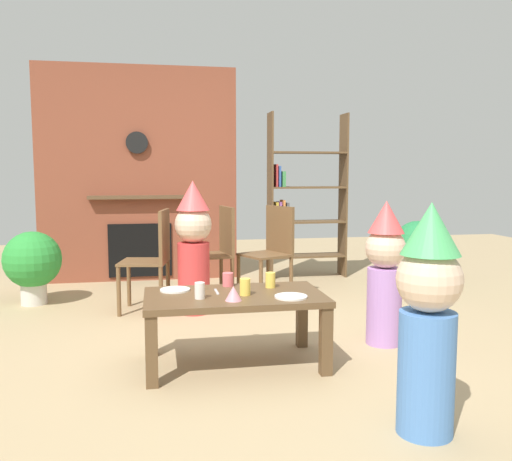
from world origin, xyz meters
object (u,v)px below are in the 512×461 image
(dining_chair_middle, at_px, (218,248))
(child_with_cone_hat, at_px, (428,313))
(paper_cup_near_right, at_px, (200,291))
(potted_plant_short, at_px, (33,262))
(dining_chair_left, at_px, (154,254))
(bookshelf, at_px, (301,203))
(coffee_table, at_px, (235,305))
(paper_cup_far_left, at_px, (245,287))
(paper_plate_front, at_px, (175,290))
(paper_plate_rear, at_px, (291,297))
(birthday_cake_slice, at_px, (233,293))
(child_in_pink, at_px, (385,269))
(paper_cup_near_left, at_px, (270,280))
(potted_plant_tall, at_px, (418,247))
(paper_cup_center, at_px, (228,279))
(dining_chair_right, at_px, (272,247))
(child_by_the_chairs, at_px, (193,244))

(dining_chair_middle, bearing_deg, child_with_cone_hat, 93.11)
(paper_cup_near_right, distance_m, potted_plant_short, 2.43)
(dining_chair_left, bearing_deg, bookshelf, -131.62)
(bookshelf, bearing_deg, coffee_table, -113.22)
(paper_cup_far_left, bearing_deg, paper_plate_front, 153.83)
(paper_plate_rear, distance_m, birthday_cake_slice, 0.36)
(paper_plate_rear, xyz_separation_m, child_in_pink, (0.78, 0.38, 0.08))
(paper_plate_rear, bearing_deg, potted_plant_short, 133.12)
(paper_cup_near_left, relative_size, birthday_cake_slice, 1.01)
(child_in_pink, relative_size, potted_plant_tall, 1.47)
(potted_plant_tall, bearing_deg, paper_cup_center, -141.23)
(paper_cup_near_right, relative_size, child_in_pink, 0.10)
(child_in_pink, bearing_deg, dining_chair_right, -83.27)
(paper_cup_near_left, relative_size, paper_cup_far_left, 0.96)
(coffee_table, relative_size, child_by_the_chairs, 0.97)
(paper_cup_far_left, height_order, dining_chair_right, dining_chair_right)
(paper_plate_rear, bearing_deg, paper_cup_center, 129.74)
(child_with_cone_hat, bearing_deg, paper_cup_far_left, -1.20)
(paper_plate_front, bearing_deg, potted_plant_tall, 36.00)
(dining_chair_middle, bearing_deg, potted_plant_short, -15.10)
(paper_plate_front, relative_size, birthday_cake_slice, 1.93)
(paper_cup_near_right, bearing_deg, potted_plant_short, 124.77)
(paper_cup_center, bearing_deg, birthday_cake_slice, -93.08)
(dining_chair_left, height_order, dining_chair_right, same)
(paper_plate_rear, relative_size, dining_chair_left, 0.22)
(dining_chair_middle, bearing_deg, child_by_the_chairs, 48.64)
(bookshelf, height_order, potted_plant_short, bookshelf)
(paper_cup_center, xyz_separation_m, child_by_the_chairs, (-0.16, 1.09, 0.11))
(paper_cup_near_right, distance_m, paper_plate_front, 0.29)
(child_by_the_chairs, bearing_deg, paper_cup_center, 1.12)
(coffee_table, height_order, paper_plate_front, paper_plate_front)
(bookshelf, bearing_deg, child_in_pink, -91.54)
(coffee_table, relative_size, dining_chair_left, 1.25)
(paper_cup_near_left, height_order, dining_chair_middle, dining_chair_middle)
(paper_cup_center, relative_size, potted_plant_tall, 0.13)
(bookshelf, relative_size, dining_chair_middle, 2.11)
(paper_cup_near_right, xyz_separation_m, potted_plant_tall, (2.57, 2.22, -0.10))
(paper_cup_far_left, xyz_separation_m, dining_chair_middle, (0.03, 1.80, -0.00))
(bookshelf, relative_size, dining_chair_right, 2.11)
(child_with_cone_hat, bearing_deg, paper_cup_near_left, -13.38)
(paper_plate_front, height_order, birthday_cake_slice, birthday_cake_slice)
(dining_chair_right, bearing_deg, dining_chair_middle, -30.10)
(dining_chair_left, height_order, potted_plant_short, dining_chair_left)
(paper_cup_near_left, bearing_deg, paper_plate_front, 178.47)
(paper_plate_front, xyz_separation_m, potted_plant_short, (-1.25, 1.75, -0.07))
(bookshelf, height_order, paper_cup_near_left, bookshelf)
(dining_chair_left, distance_m, potted_plant_tall, 2.93)
(paper_cup_far_left, xyz_separation_m, child_in_pink, (1.05, 0.27, 0.03))
(paper_cup_near_right, bearing_deg, paper_cup_near_left, 25.66)
(potted_plant_short, bearing_deg, paper_cup_far_left, -49.44)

